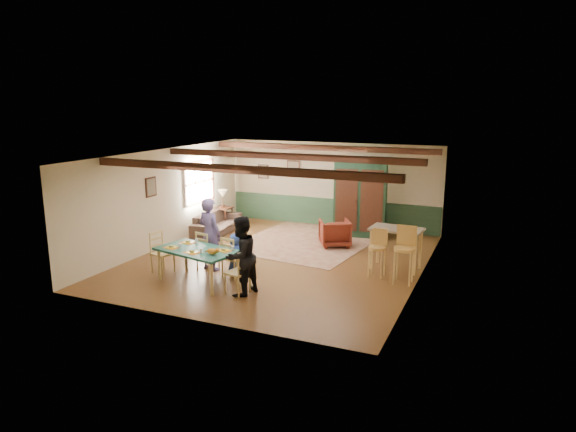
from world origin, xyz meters
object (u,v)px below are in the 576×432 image
at_px(person_woman, 241,256).
at_px(person_child, 236,255).
at_px(table_lamp, 223,199).
at_px(dining_table, 198,266).
at_px(dining_chair_end_right, 237,271).
at_px(armchair, 335,233).
at_px(counter_table, 396,248).
at_px(bar_stool_right, 404,256).
at_px(bar_stool_left, 377,253).
at_px(dining_chair_far_left, 208,251).
at_px(sofa, 217,223).
at_px(dining_chair_far_right, 233,257).
at_px(cat, 212,251).
at_px(armoire, 360,197).
at_px(dining_chair_end_left, 162,253).
at_px(person_man, 210,234).
at_px(end_table, 223,217).

bearing_deg(person_woman, person_child, -133.26).
bearing_deg(table_lamp, dining_table, -65.74).
xyz_separation_m(dining_chair_end_right, armchair, (0.74, 4.26, -0.11)).
distance_m(armchair, counter_table, 2.37).
bearing_deg(bar_stool_right, bar_stool_left, 161.52).
bearing_deg(dining_chair_far_left, dining_table, 119.05).
distance_m(person_child, armchair, 3.56).
relative_size(sofa, bar_stool_right, 1.68).
bearing_deg(bar_stool_left, dining_chair_far_right, -153.65).
bearing_deg(person_woman, cat, -81.87).
bearing_deg(bar_stool_left, armchair, 131.97).
bearing_deg(cat, armoire, 85.60).
relative_size(dining_chair_end_right, cat, 2.64).
bearing_deg(dining_chair_end_left, cat, -93.37).
bearing_deg(person_man, armoire, -106.07).
height_order(dining_chair_far_right, armoire, armoire).
xyz_separation_m(dining_chair_far_right, bar_stool_left, (3.02, 1.33, 0.07)).
bearing_deg(dining_chair_far_right, dining_chair_end_right, 136.17).
bearing_deg(dining_chair_end_right, bar_stool_left, 144.76).
xyz_separation_m(dining_chair_end_right, table_lamp, (-3.31, 5.07, 0.43)).
xyz_separation_m(person_man, bar_stool_left, (3.79, 1.07, -0.32)).
relative_size(dining_chair_far_left, bar_stool_right, 0.75).
height_order(dining_chair_far_left, bar_stool_left, bar_stool_left).
distance_m(person_man, armchair, 3.80).
relative_size(end_table, table_lamp, 1.09).
distance_m(person_man, armoire, 5.12).
bearing_deg(bar_stool_right, dining_chair_end_right, -146.83).
distance_m(person_child, bar_stool_left, 3.25).
height_order(cat, counter_table, counter_table).
distance_m(dining_chair_end_left, bar_stool_right, 5.57).
distance_m(dining_chair_far_left, counter_table, 4.51).
xyz_separation_m(person_man, armoire, (2.44, 4.49, 0.30)).
xyz_separation_m(person_man, table_lamp, (-1.95, 3.94, 0.03)).
bearing_deg(counter_table, person_man, -156.08).
xyz_separation_m(person_child, bar_stool_right, (3.65, 1.03, 0.13)).
bearing_deg(armchair, dining_chair_far_left, 27.29).
xyz_separation_m(dining_chair_far_right, dining_chair_end_left, (-1.70, -0.37, 0.00)).
bearing_deg(cat, person_woman, 8.13).
distance_m(dining_table, dining_chair_end_left, 1.17).
bearing_deg(bar_stool_left, table_lamp, 156.09).
relative_size(cat, armoire, 0.15).
relative_size(person_man, person_woman, 1.05).
distance_m(armchair, bar_stool_right, 3.28).
distance_m(dining_chair_end_left, person_child, 1.78).
xyz_separation_m(armchair, end_table, (-4.06, 0.81, -0.06)).
distance_m(dining_table, armchair, 4.43).
distance_m(dining_chair_end_right, person_man, 1.82).
distance_m(dining_chair_far_left, table_lamp, 4.48).
xyz_separation_m(dining_chair_far_left, table_lamp, (-1.93, 4.01, 0.43)).
bearing_deg(armoire, counter_table, -66.17).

